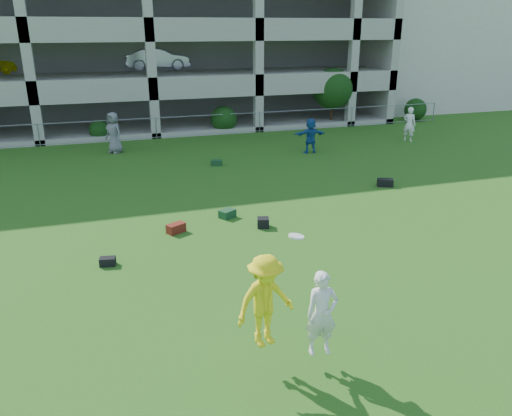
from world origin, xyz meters
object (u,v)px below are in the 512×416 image
object	(u,v)px
bystander_d	(310,136)
frisbee_contest	(278,304)
crate_d	(263,223)
bystander_e	(409,124)
stucco_building	(423,37)
parking_garage	(134,24)
bystander_c	(114,133)

from	to	relation	value
bystander_d	frisbee_contest	xyz separation A→B (m)	(-7.20, -14.99, 0.48)
crate_d	frisbee_contest	distance (m)	6.88
bystander_e	crate_d	bearing A→B (deg)	92.22
frisbee_contest	bystander_e	bearing A→B (deg)	49.87
bystander_d	stucco_building	bearing A→B (deg)	-134.70
stucco_building	bystander_d	distance (m)	22.20
stucco_building	parking_garage	xyz separation A→B (m)	(-23.02, -0.30, 1.01)
stucco_building	bystander_e	size ratio (longest dim) A/B	8.68
parking_garage	crate_d	bearing A→B (deg)	-86.20
bystander_d	bystander_e	bearing A→B (deg)	-169.18
bystander_c	parking_garage	distance (m)	12.61
bystander_c	bystander_e	distance (m)	15.40
stucco_building	bystander_d	xyz separation A→B (m)	(-16.22, -14.58, -4.15)
bystander_c	parking_garage	xyz separation A→B (m)	(2.33, 11.33, 5.02)
stucco_building	bystander_e	world-z (taller)	stucco_building
bystander_c	parking_garage	world-z (taller)	parking_garage
parking_garage	stucco_building	bearing A→B (deg)	0.75
stucco_building	frisbee_contest	bearing A→B (deg)	-128.38
crate_d	bystander_e	bearing A→B (deg)	39.18
bystander_d	crate_d	bearing A→B (deg)	61.45
bystander_c	crate_d	bearing A→B (deg)	-19.97
bystander_e	parking_garage	xyz separation A→B (m)	(-12.91, 13.47, 5.09)
frisbee_contest	stucco_building	bearing A→B (deg)	51.62
parking_garage	bystander_e	bearing A→B (deg)	-46.22
bystander_c	bystander_e	bearing A→B (deg)	43.43
stucco_building	parking_garage	size ratio (longest dim) A/B	0.53
bystander_e	crate_d	distance (m)	14.73
bystander_d	bystander_e	xyz separation A→B (m)	(6.12, 0.80, 0.07)
bystander_d	crate_d	xyz separation A→B (m)	(-5.28, -8.49, -0.70)
bystander_e	crate_d	size ratio (longest dim) A/B	5.27
stucco_building	crate_d	distance (m)	31.90
stucco_building	parking_garage	bearing A→B (deg)	-179.25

